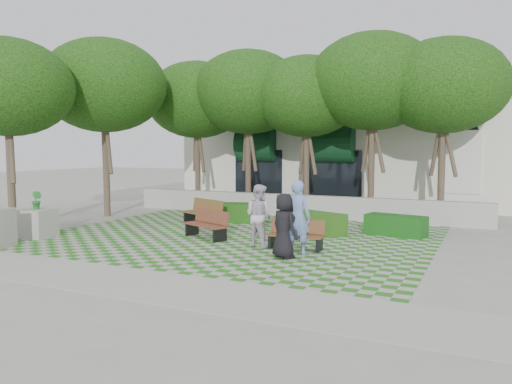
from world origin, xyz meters
The scene contains 17 objects.
ground centered at (0.00, 0.00, 0.00)m, with size 90.00×90.00×0.00m, color gray.
lawn centered at (0.00, 1.00, 0.01)m, with size 12.00×12.00×0.00m, color #2B721E.
sidewalk_south centered at (0.00, -4.70, 0.01)m, with size 16.00×2.00×0.01m, color #9E9B93.
sidewalk_west centered at (-7.20, 1.00, 0.01)m, with size 2.00×12.00×0.01m, color #9E9B93.
retaining_wall centered at (0.00, 6.20, 0.45)m, with size 15.00×0.36×0.90m, color #9E9B93.
bench_east centered at (2.43, 0.02, 0.39)m, with size 1.57×0.58×0.81m.
bench_mid centered at (-0.67, 0.42, 0.42)m, with size 1.75×1.18×0.88m.
bench_west centered at (-2.11, 2.57, 0.46)m, with size 1.89×1.29×0.95m.
hedge_east centered at (4.54, 3.41, 0.33)m, with size 1.88×0.75×0.66m, color #134714.
hedge_midright centered at (2.11, 2.72, 0.35)m, with size 1.99×0.80×0.70m, color #255115.
hedge_midleft centered at (-1.44, 3.82, 0.36)m, with size 2.04×0.82×0.71m, color #1B4612.
planter_back centered at (-5.52, -1.75, 0.49)m, with size 0.98×0.98×1.47m.
person_blue centered at (2.69, -0.57, 0.99)m, with size 0.72×0.47×1.97m, color #6D88C8.
person_dark centered at (2.56, -1.18, 0.83)m, with size 0.81×0.53×1.66m, color black.
person_white centered at (1.34, -0.08, 0.89)m, with size 0.86×0.67×1.77m, color silver.
tree_row centered at (-1.86, 5.95, 5.18)m, with size 17.70×13.40×7.41m.
building centered at (0.93, 14.08, 2.52)m, with size 18.00×8.92×5.15m.
Camera 1 is at (7.29, -12.75, 2.78)m, focal length 35.00 mm.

